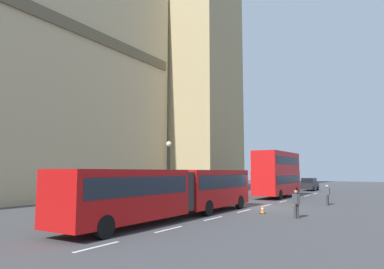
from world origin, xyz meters
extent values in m
plane|color=#424244|center=(0.00, 0.00, 0.00)|extent=(160.00, 160.00, 0.00)
cube|color=silver|center=(-16.44, 0.00, 0.01)|extent=(2.20, 0.16, 0.01)
cube|color=silver|center=(-11.84, 0.00, 0.01)|extent=(2.20, 0.16, 0.01)
cube|color=silver|center=(-7.24, 0.00, 0.01)|extent=(2.20, 0.16, 0.01)
cube|color=silver|center=(-2.64, 0.00, 0.01)|extent=(2.20, 0.16, 0.01)
cube|color=silver|center=(1.96, 0.00, 0.01)|extent=(2.20, 0.16, 0.01)
cube|color=silver|center=(6.56, 0.00, 0.01)|extent=(2.20, 0.16, 0.01)
cube|color=silver|center=(11.16, 0.00, 0.01)|extent=(2.20, 0.16, 0.01)
cube|color=silver|center=(15.76, 0.00, 0.01)|extent=(2.20, 0.16, 0.01)
cube|color=silver|center=(20.36, 0.00, 0.01)|extent=(2.20, 0.16, 0.01)
cube|color=tan|center=(17.15, 16.00, 26.76)|extent=(10.69, 10.69, 53.51)
cube|color=#B20F0F|center=(-4.01, 2.00, 1.65)|extent=(7.96, 2.50, 2.50)
cube|color=#1E232D|center=(-4.01, 2.00, 2.10)|extent=(7.32, 2.54, 0.90)
cube|color=#B20F0F|center=(-12.87, 2.00, 1.65)|extent=(7.96, 2.50, 2.50)
cube|color=#1E232D|center=(-12.87, 2.00, 2.10)|extent=(7.32, 2.54, 0.90)
cylinder|color=#2D2D2D|center=(-8.44, 2.00, 1.65)|extent=(2.38, 2.38, 2.25)
cylinder|color=black|center=(-1.46, 0.88, 0.50)|extent=(1.00, 0.30, 1.00)
cylinder|color=black|center=(-6.40, 0.88, 0.50)|extent=(1.00, 0.30, 1.00)
cylinder|color=black|center=(-15.26, 0.88, 0.50)|extent=(1.00, 0.30, 1.00)
cube|color=red|center=(11.19, 2.00, 1.60)|extent=(9.11, 2.50, 2.40)
cube|color=black|center=(11.19, 2.00, 1.95)|extent=(8.20, 2.54, 0.84)
cube|color=red|center=(11.19, 2.00, 3.85)|extent=(8.93, 2.50, 2.10)
cube|color=black|center=(11.19, 2.00, 3.95)|extent=(8.20, 2.54, 0.84)
cylinder|color=black|center=(14.11, 0.88, 0.50)|extent=(1.00, 0.30, 1.00)
cylinder|color=black|center=(8.28, 0.88, 0.50)|extent=(1.00, 0.30, 1.00)
cube|color=black|center=(26.88, 2.26, 0.70)|extent=(4.40, 1.80, 0.90)
cube|color=black|center=(26.68, 2.26, 1.50)|extent=(2.46, 1.66, 0.70)
cylinder|color=black|center=(28.29, 1.45, 0.32)|extent=(0.64, 0.30, 0.64)
cylinder|color=black|center=(25.47, 1.45, 0.32)|extent=(0.64, 0.30, 0.64)
cube|color=black|center=(-3.34, -1.61, 0.01)|extent=(0.36, 0.36, 0.03)
cone|color=orange|center=(-3.34, -1.61, 0.31)|extent=(0.28, 0.28, 0.55)
cylinder|color=white|center=(-3.34, -1.61, 0.33)|extent=(0.17, 0.17, 0.08)
cube|color=black|center=(2.24, -2.24, 0.01)|extent=(0.36, 0.36, 0.03)
cone|color=orange|center=(2.24, -2.24, 0.31)|extent=(0.28, 0.28, 0.55)
cylinder|color=white|center=(2.24, -2.24, 0.33)|extent=(0.17, 0.17, 0.08)
cylinder|color=black|center=(-2.82, 6.50, 0.15)|extent=(0.32, 0.32, 0.30)
cylinder|color=black|center=(-2.82, 6.50, 2.40)|extent=(0.16, 0.16, 4.80)
sphere|color=beige|center=(-2.82, 6.50, 5.05)|extent=(0.44, 0.44, 0.44)
cylinder|color=#333333|center=(-4.54, -4.28, 0.43)|extent=(0.16, 0.16, 0.86)
cylinder|color=#333333|center=(-4.71, -4.18, 0.43)|extent=(0.16, 0.16, 0.86)
cube|color=#3F3F47|center=(-4.63, -4.23, 1.16)|extent=(0.40, 0.47, 0.60)
sphere|color=#936B4C|center=(-4.63, -4.23, 1.58)|extent=(0.22, 0.22, 0.22)
cylinder|color=#333333|center=(4.97, -4.27, 0.43)|extent=(0.16, 0.16, 0.86)
cylinder|color=#333333|center=(4.77, -4.25, 0.43)|extent=(0.16, 0.16, 0.86)
cube|color=#3F3F47|center=(4.87, -4.26, 1.16)|extent=(0.27, 0.42, 0.60)
sphere|color=tan|center=(4.87, -4.26, 1.58)|extent=(0.22, 0.22, 0.22)
camera|label=1|loc=(-25.83, -9.96, 2.80)|focal=32.28mm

